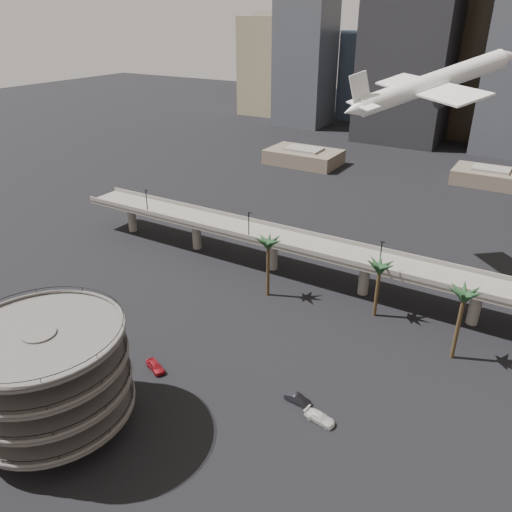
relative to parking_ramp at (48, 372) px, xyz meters
The scene contains 9 objects.
ground 16.79m from the parking_ramp, 17.10° to the left, with size 700.00×700.00×0.00m, color black.
parking_ramp is the anchor object (origin of this frame).
overpass 60.46m from the parking_ramp, 77.57° to the left, with size 130.00×9.30×14.70m.
palm_trees 61.97m from the parking_ramp, 56.18° to the left, with size 54.40×18.40×14.00m.
low_buildings 147.81m from the parking_ramp, 82.26° to the left, with size 135.00×27.50×6.80m.
airborne_jet 83.97m from the parking_ramp, 68.26° to the left, with size 28.96×28.27×13.51m.
car_a 19.41m from the parking_ramp, 78.90° to the left, with size 1.77×4.40×1.50m, color maroon.
car_b 36.21m from the parking_ramp, 39.25° to the left, with size 1.45×4.14×1.37m, color black.
car_c 38.76m from the parking_ramp, 32.66° to the left, with size 1.93×4.75×1.38m, color white.
Camera 1 is at (39.17, -35.52, 53.72)m, focal length 35.00 mm.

